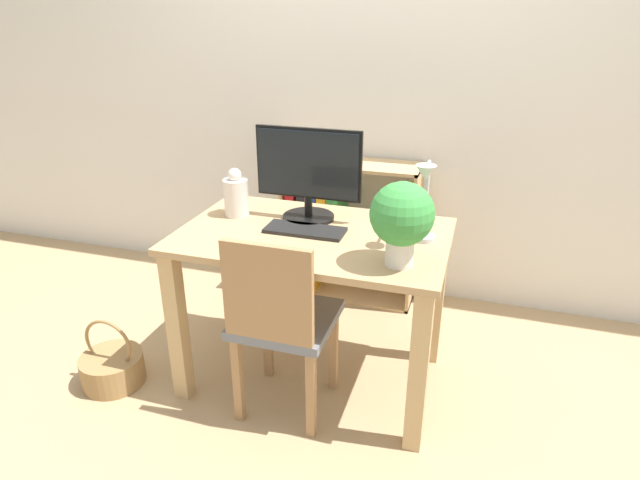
{
  "coord_description": "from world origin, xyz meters",
  "views": [
    {
      "loc": [
        0.67,
        -2.01,
        1.63
      ],
      "look_at": [
        0.0,
        0.1,
        0.67
      ],
      "focal_mm": 30.0,
      "sensor_mm": 36.0,
      "label": 1
    }
  ],
  "objects": [
    {
      "name": "potted_plant",
      "position": [
        0.41,
        -0.2,
        0.94
      ],
      "size": [
        0.24,
        0.24,
        0.32
      ],
      "color": "silver",
      "rests_on": "desk"
    },
    {
      "name": "vase",
      "position": [
        -0.41,
        0.1,
        0.85
      ],
      "size": [
        0.11,
        0.11,
        0.23
      ],
      "color": "silver",
      "rests_on": "desk"
    },
    {
      "name": "desk_lamp",
      "position": [
        0.46,
        0.01,
        0.96
      ],
      "size": [
        0.1,
        0.19,
        0.35
      ],
      "color": "#B7B7BC",
      "rests_on": "desk"
    },
    {
      "name": "wall_back",
      "position": [
        0.0,
        1.01,
        1.3
      ],
      "size": [
        8.0,
        0.05,
        2.6
      ],
      "color": "silver",
      "rests_on": "ground_plane"
    },
    {
      "name": "desk",
      "position": [
        0.0,
        0.0,
        0.6
      ],
      "size": [
        1.15,
        0.73,
        0.75
      ],
      "color": "tan",
      "rests_on": "ground_plane"
    },
    {
      "name": "basket",
      "position": [
        -0.89,
        -0.33,
        0.08
      ],
      "size": [
        0.29,
        0.29,
        0.34
      ],
      "color": "#997547",
      "rests_on": "ground_plane"
    },
    {
      "name": "monitor",
      "position": [
        -0.07,
        0.16,
        0.98
      ],
      "size": [
        0.48,
        0.24,
        0.42
      ],
      "color": "black",
      "rests_on": "desk"
    },
    {
      "name": "bookshelf",
      "position": [
        -0.18,
        0.84,
        0.43
      ],
      "size": [
        0.79,
        0.28,
        0.84
      ],
      "color": "tan",
      "rests_on": "ground_plane"
    },
    {
      "name": "chair",
      "position": [
        -0.05,
        -0.28,
        0.47
      ],
      "size": [
        0.4,
        0.4,
        0.86
      ],
      "rotation": [
        0.0,
        0.0,
        -0.01
      ],
      "color": "slate",
      "rests_on": "ground_plane"
    },
    {
      "name": "keyboard",
      "position": [
        -0.04,
        0.0,
        0.76
      ],
      "size": [
        0.34,
        0.14,
        0.02
      ],
      "color": "black",
      "rests_on": "desk"
    },
    {
      "name": "ground_plane",
      "position": [
        0.0,
        0.0,
        0.0
      ],
      "size": [
        10.0,
        10.0,
        0.0
      ],
      "primitive_type": "plane",
      "color": "tan"
    }
  ]
}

